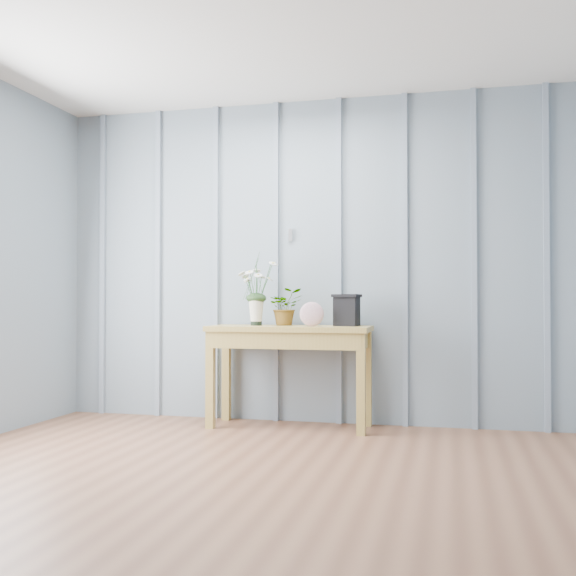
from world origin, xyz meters
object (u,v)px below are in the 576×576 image
(sideboard, at_px, (290,341))
(carved_box, at_px, (347,310))
(daisy_vase, at_px, (256,281))
(felt_disc_vessel, at_px, (312,314))

(sideboard, relative_size, carved_box, 5.13)
(daisy_vase, bearing_deg, sideboard, -2.08)
(daisy_vase, bearing_deg, carved_box, 3.09)
(carved_box, bearing_deg, felt_disc_vessel, -152.70)
(felt_disc_vessel, bearing_deg, carved_box, 23.38)
(sideboard, distance_m, carved_box, 0.48)
(sideboard, bearing_deg, daisy_vase, 177.92)
(carved_box, bearing_deg, sideboard, -173.73)
(daisy_vase, relative_size, felt_disc_vessel, 3.01)
(sideboard, height_order, felt_disc_vessel, felt_disc_vessel)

